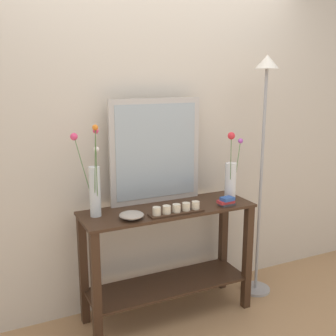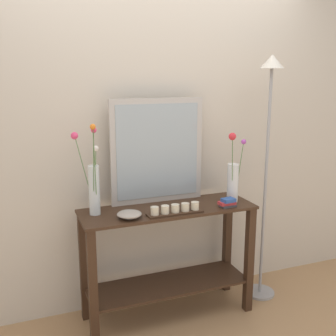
{
  "view_description": "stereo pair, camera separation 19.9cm",
  "coord_description": "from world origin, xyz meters",
  "px_view_note": "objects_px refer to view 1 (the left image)",
  "views": [
    {
      "loc": [
        -1.18,
        -2.49,
        1.76
      ],
      "look_at": [
        0.0,
        0.0,
        1.13
      ],
      "focal_mm": 43.56,
      "sensor_mm": 36.0,
      "label": 1
    },
    {
      "loc": [
        -1.0,
        -2.57,
        1.76
      ],
      "look_at": [
        0.0,
        0.0,
        1.13
      ],
      "focal_mm": 43.56,
      "sensor_mm": 36.0,
      "label": 2
    }
  ],
  "objects_px": {
    "mirror_leaning": "(156,151)",
    "decorative_bowl": "(132,215)",
    "candle_tray": "(177,210)",
    "book_stack": "(227,201)",
    "console_table": "(168,250)",
    "floor_lamp": "(263,138)",
    "vase_right": "(231,178)",
    "tall_vase_left": "(94,185)"
  },
  "relations": [
    {
      "from": "tall_vase_left",
      "to": "candle_tray",
      "type": "height_order",
      "value": "tall_vase_left"
    },
    {
      "from": "book_stack",
      "to": "candle_tray",
      "type": "bearing_deg",
      "value": -179.27
    },
    {
      "from": "candle_tray",
      "to": "mirror_leaning",
      "type": "bearing_deg",
      "value": 92.85
    },
    {
      "from": "decorative_bowl",
      "to": "book_stack",
      "type": "xyz_separation_m",
      "value": [
        0.72,
        -0.02,
        0.0
      ]
    },
    {
      "from": "console_table",
      "to": "tall_vase_left",
      "type": "xyz_separation_m",
      "value": [
        -0.52,
        0.06,
        0.54
      ]
    },
    {
      "from": "vase_right",
      "to": "decorative_bowl",
      "type": "distance_m",
      "value": 0.82
    },
    {
      "from": "tall_vase_left",
      "to": "book_stack",
      "type": "relative_size",
      "value": 5.02
    },
    {
      "from": "decorative_bowl",
      "to": "book_stack",
      "type": "relative_size",
      "value": 1.31
    },
    {
      "from": "floor_lamp",
      "to": "candle_tray",
      "type": "bearing_deg",
      "value": -170.57
    },
    {
      "from": "decorative_bowl",
      "to": "book_stack",
      "type": "distance_m",
      "value": 0.72
    },
    {
      "from": "decorative_bowl",
      "to": "mirror_leaning",
      "type": "bearing_deg",
      "value": 43.11
    },
    {
      "from": "book_stack",
      "to": "mirror_leaning",
      "type": "bearing_deg",
      "value": 144.32
    },
    {
      "from": "mirror_leaning",
      "to": "decorative_bowl",
      "type": "height_order",
      "value": "mirror_leaning"
    },
    {
      "from": "vase_right",
      "to": "book_stack",
      "type": "distance_m",
      "value": 0.19
    },
    {
      "from": "candle_tray",
      "to": "decorative_bowl",
      "type": "distance_m",
      "value": 0.32
    },
    {
      "from": "vase_right",
      "to": "floor_lamp",
      "type": "xyz_separation_m",
      "value": [
        0.32,
        0.05,
        0.27
      ]
    },
    {
      "from": "vase_right",
      "to": "decorative_bowl",
      "type": "height_order",
      "value": "vase_right"
    },
    {
      "from": "mirror_leaning",
      "to": "book_stack",
      "type": "height_order",
      "value": "mirror_leaning"
    },
    {
      "from": "console_table",
      "to": "vase_right",
      "type": "height_order",
      "value": "vase_right"
    },
    {
      "from": "mirror_leaning",
      "to": "floor_lamp",
      "type": "relative_size",
      "value": 0.4
    },
    {
      "from": "tall_vase_left",
      "to": "decorative_bowl",
      "type": "bearing_deg",
      "value": -38.87
    },
    {
      "from": "book_stack",
      "to": "console_table",
      "type": "bearing_deg",
      "value": 162.42
    },
    {
      "from": "console_table",
      "to": "candle_tray",
      "type": "relative_size",
      "value": 3.19
    },
    {
      "from": "mirror_leaning",
      "to": "console_table",
      "type": "bearing_deg",
      "value": -85.07
    },
    {
      "from": "vase_right",
      "to": "floor_lamp",
      "type": "height_order",
      "value": "floor_lamp"
    },
    {
      "from": "tall_vase_left",
      "to": "book_stack",
      "type": "bearing_deg",
      "value": -11.3
    },
    {
      "from": "mirror_leaning",
      "to": "decorative_bowl",
      "type": "bearing_deg",
      "value": -136.89
    },
    {
      "from": "candle_tray",
      "to": "book_stack",
      "type": "distance_m",
      "value": 0.41
    },
    {
      "from": "candle_tray",
      "to": "book_stack",
      "type": "xyz_separation_m",
      "value": [
        0.41,
        0.01,
        0.0
      ]
    },
    {
      "from": "mirror_leaning",
      "to": "candle_tray",
      "type": "xyz_separation_m",
      "value": [
        0.02,
        -0.31,
        -0.35
      ]
    },
    {
      "from": "decorative_bowl",
      "to": "floor_lamp",
      "type": "relative_size",
      "value": 0.09
    },
    {
      "from": "console_table",
      "to": "floor_lamp",
      "type": "distance_m",
      "value": 1.12
    },
    {
      "from": "book_stack",
      "to": "decorative_bowl",
      "type": "bearing_deg",
      "value": 178.16
    },
    {
      "from": "console_table",
      "to": "tall_vase_left",
      "type": "relative_size",
      "value": 1.98
    },
    {
      "from": "decorative_bowl",
      "to": "book_stack",
      "type": "height_order",
      "value": "book_stack"
    },
    {
      "from": "tall_vase_left",
      "to": "floor_lamp",
      "type": "relative_size",
      "value": 0.33
    },
    {
      "from": "candle_tray",
      "to": "floor_lamp",
      "type": "distance_m",
      "value": 0.92
    },
    {
      "from": "candle_tray",
      "to": "floor_lamp",
      "type": "relative_size",
      "value": 0.21
    },
    {
      "from": "console_table",
      "to": "mirror_leaning",
      "type": "distance_m",
      "value": 0.73
    },
    {
      "from": "mirror_leaning",
      "to": "decorative_bowl",
      "type": "relative_size",
      "value": 4.66
    },
    {
      "from": "tall_vase_left",
      "to": "floor_lamp",
      "type": "distance_m",
      "value": 1.35
    },
    {
      "from": "mirror_leaning",
      "to": "candle_tray",
      "type": "height_order",
      "value": "mirror_leaning"
    }
  ]
}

